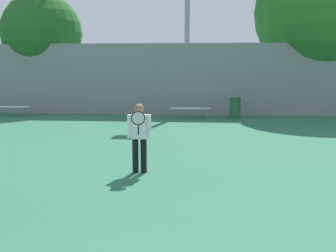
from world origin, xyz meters
TOP-DOWN VIEW (x-y plane):
  - tennis_player at (-1.09, 6.17)m, footprint 0.54×0.42m
  - bench_courtside_near at (-0.25, 16.11)m, footprint 1.90×0.40m
  - bench_adjacent_court at (-9.20, 16.11)m, footprint 2.06×0.40m
  - light_pole_far_right at (-0.50, 17.77)m, footprint 0.90×0.60m
  - light_pole_center_back at (-7.83, 17.94)m, footprint 0.90×0.60m
  - trash_bin at (1.84, 16.03)m, footprint 0.53×0.53m
  - back_fence at (0.00, 17.45)m, footprint 29.45×0.06m
  - tree_green_tall at (-8.60, 19.13)m, footprint 4.38×4.38m
  - tree_green_broad at (6.34, 19.49)m, footprint 6.67×6.67m

SIDE VIEW (x-z plane):
  - bench_courtside_near at x=-0.25m, z-range 0.20..0.68m
  - bench_adjacent_court at x=-9.20m, z-range 0.20..0.69m
  - trash_bin at x=1.84m, z-range 0.00..0.99m
  - tennis_player at x=-1.09m, z-range 0.10..1.67m
  - back_fence at x=0.00m, z-range 0.00..3.59m
  - tree_green_tall at x=-8.60m, z-range 1.03..7.51m
  - tree_green_broad at x=6.34m, z-range 0.96..9.55m
  - light_pole_far_right at x=-0.50m, z-range 0.82..9.97m
  - light_pole_center_back at x=-7.83m, z-range 0.67..10.33m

